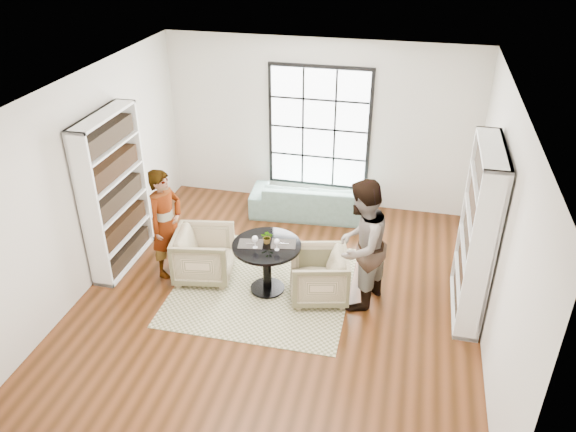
% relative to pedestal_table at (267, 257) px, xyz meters
% --- Properties ---
extents(ground, '(6.00, 6.00, 0.00)m').
position_rel_pedestal_table_xyz_m(ground, '(0.20, -0.09, -0.56)').
color(ground, brown).
extents(room_shell, '(6.00, 6.01, 6.00)m').
position_rel_pedestal_table_xyz_m(room_shell, '(0.20, 0.45, 0.70)').
color(room_shell, silver).
rests_on(room_shell, ground).
extents(rug, '(2.53, 2.53, 0.01)m').
position_rel_pedestal_table_xyz_m(rug, '(-0.08, 0.09, -0.55)').
color(rug, '#BEB68E').
rests_on(rug, ground).
extents(pedestal_table, '(0.97, 0.97, 0.77)m').
position_rel_pedestal_table_xyz_m(pedestal_table, '(0.00, 0.00, 0.00)').
color(pedestal_table, black).
rests_on(pedestal_table, ground).
extents(sofa, '(2.15, 0.98, 0.61)m').
position_rel_pedestal_table_xyz_m(sofa, '(0.16, 2.36, -0.25)').
color(sofa, slate).
rests_on(sofa, ground).
extents(armchair_left, '(0.97, 0.95, 0.76)m').
position_rel_pedestal_table_xyz_m(armchair_left, '(-0.99, 0.12, -0.18)').
color(armchair_left, '#C6B78D').
rests_on(armchair_left, ground).
extents(armchair_right, '(0.96, 0.94, 0.73)m').
position_rel_pedestal_table_xyz_m(armchair_right, '(0.75, 0.00, -0.20)').
color(armchair_right, '#B8B783').
rests_on(armchair_right, ground).
extents(person_left, '(0.58, 0.71, 1.69)m').
position_rel_pedestal_table_xyz_m(person_left, '(-1.54, 0.12, 0.29)').
color(person_left, gray).
rests_on(person_left, ground).
extents(person_right, '(0.97, 1.10, 1.88)m').
position_rel_pedestal_table_xyz_m(person_right, '(1.30, 0.00, 0.38)').
color(person_right, gray).
rests_on(person_right, ground).
extents(placemat_left, '(0.38, 0.31, 0.01)m').
position_rel_pedestal_table_xyz_m(placemat_left, '(-0.22, -0.04, 0.22)').
color(placemat_left, black).
rests_on(placemat_left, pedestal_table).
extents(placemat_right, '(0.38, 0.31, 0.01)m').
position_rel_pedestal_table_xyz_m(placemat_right, '(0.23, 0.06, 0.22)').
color(placemat_right, black).
rests_on(placemat_right, pedestal_table).
extents(cutlery_left, '(0.17, 0.24, 0.01)m').
position_rel_pedestal_table_xyz_m(cutlery_left, '(-0.22, -0.04, 0.22)').
color(cutlery_left, silver).
rests_on(cutlery_left, placemat_left).
extents(cutlery_right, '(0.17, 0.24, 0.01)m').
position_rel_pedestal_table_xyz_m(cutlery_right, '(0.23, 0.06, 0.22)').
color(cutlery_right, silver).
rests_on(cutlery_right, placemat_right).
extents(wine_glass_left, '(0.09, 0.09, 0.19)m').
position_rel_pedestal_table_xyz_m(wine_glass_left, '(-0.13, -0.12, 0.35)').
color(wine_glass_left, silver).
rests_on(wine_glass_left, pedestal_table).
extents(wine_glass_right, '(0.08, 0.08, 0.18)m').
position_rel_pedestal_table_xyz_m(wine_glass_right, '(0.17, -0.10, 0.34)').
color(wine_glass_right, silver).
rests_on(wine_glass_right, pedestal_table).
extents(flower_centerpiece, '(0.18, 0.16, 0.19)m').
position_rel_pedestal_table_xyz_m(flower_centerpiece, '(0.00, 0.05, 0.31)').
color(flower_centerpiece, gray).
rests_on(flower_centerpiece, pedestal_table).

